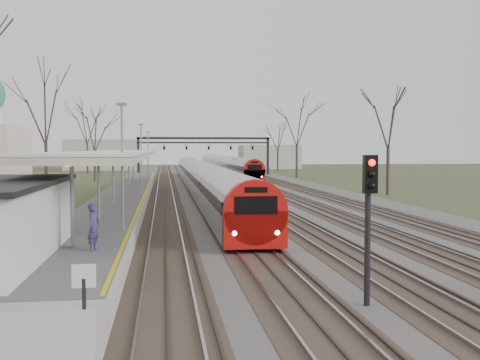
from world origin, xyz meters
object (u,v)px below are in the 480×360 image
object	(u,v)px
train_near	(200,176)
signal_post	(369,207)
train_far	(223,164)
passenger	(94,228)

from	to	relation	value
train_near	signal_post	distance (m)	45.50
train_far	passenger	distance (m)	88.60
passenger	train_far	bearing A→B (deg)	6.03
train_near	passenger	distance (m)	41.67
train_far	signal_post	bearing A→B (deg)	-93.27
train_near	train_far	distance (m)	46.94
train_near	passenger	world-z (taller)	train_near
train_far	signal_post	distance (m)	92.02
signal_post	train_near	bearing A→B (deg)	92.21
train_near	signal_post	size ratio (longest dim) A/B	18.34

